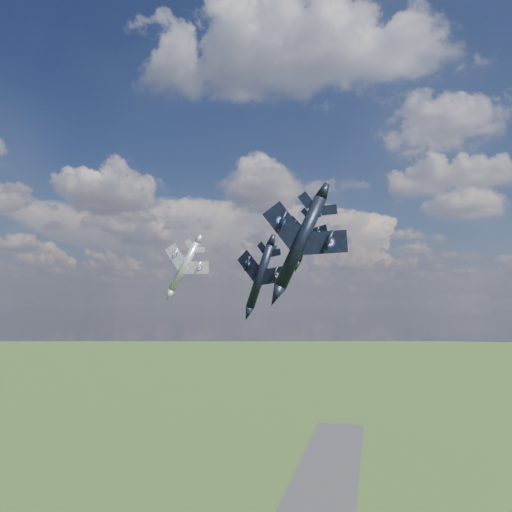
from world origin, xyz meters
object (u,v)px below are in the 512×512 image
(jet_right_navy, at_px, (300,242))
(jet_left_silver, at_px, (184,267))
(jet_lead_navy, at_px, (260,276))
(jet_high_navy, at_px, (305,236))

(jet_right_navy, xyz_separation_m, jet_left_silver, (-30.85, 40.29, 0.55))
(jet_lead_navy, xyz_separation_m, jet_high_navy, (5.36, 14.79, 8.48))
(jet_lead_navy, distance_m, jet_left_silver, 29.94)
(jet_lead_navy, bearing_deg, jet_right_navy, -44.96)
(jet_lead_navy, height_order, jet_right_navy, jet_right_navy)
(jet_high_navy, height_order, jet_left_silver, jet_high_navy)
(jet_high_navy, bearing_deg, jet_right_navy, -61.57)
(jet_high_navy, bearing_deg, jet_lead_navy, -88.34)
(jet_right_navy, bearing_deg, jet_left_silver, 122.30)
(jet_lead_navy, xyz_separation_m, jet_right_navy, (9.49, -19.60, 2.94))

